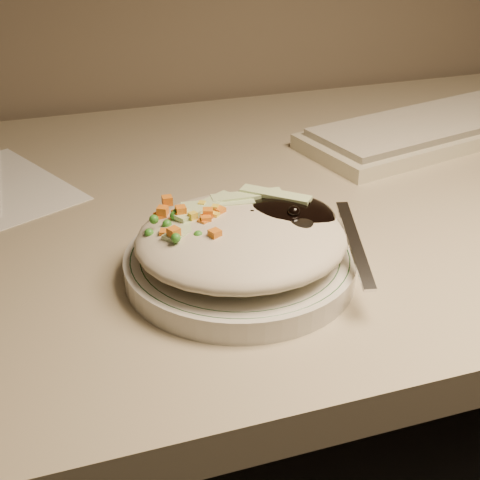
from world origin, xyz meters
name	(u,v)px	position (x,y,z in m)	size (l,w,h in m)	color
desk	(239,333)	(0.00, 1.38, 0.54)	(1.40, 0.70, 0.74)	tan
plate	(240,265)	(-0.05, 1.21, 0.75)	(0.21, 0.21, 0.02)	silver
plate_rim	(240,255)	(-0.05, 1.21, 0.76)	(0.20, 0.20, 0.00)	#144723
meal	(245,234)	(-0.05, 1.21, 0.78)	(0.20, 0.19, 0.05)	#B3A891
keyboard	(437,128)	(0.32, 1.47, 0.75)	(0.42, 0.23, 0.03)	#C0BA9D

